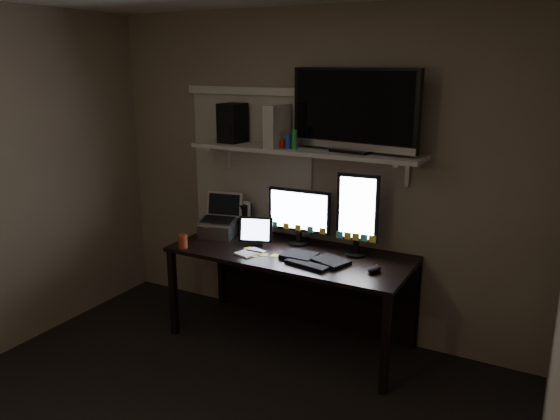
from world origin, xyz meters
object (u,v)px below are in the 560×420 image
Objects in this scene: cup at (183,241)px; speaker at (233,123)px; monitor_landscape at (299,217)px; mouse at (374,269)px; monitor_portrait at (357,215)px; desk at (297,269)px; tablet at (256,231)px; keyboard at (314,259)px; tv at (354,111)px; laptop at (218,217)px; game_console at (277,126)px.

cup is 1.01m from speaker.
monitor_landscape is 0.79m from mouse.
monitor_portrait is 5.30× the size of mouse.
monitor_portrait is 2.00× the size of speaker.
cup is at bearing -148.25° from monitor_landscape.
monitor_landscape is (-0.03, 0.07, 0.40)m from desk.
tablet is 2.52× the size of cup.
keyboard is (0.26, -0.28, -0.21)m from monitor_landscape.
tablet is at bearing -160.51° from desk.
tv is at bearing 24.64° from cup.
laptop is 1.08× the size of game_console.
cup is (-0.08, -0.35, -0.12)m from laptop.
tv is at bearing 14.61° from desk.
desk is 0.43m from tablet.
game_console reaches higher than cup.
desk is 3.56× the size of monitor_landscape.
mouse is at bearing -24.56° from monitor_landscape.
tablet is at bearing 34.61° from cup.
cup is 1.13m from game_console.
mouse is at bearing -52.94° from monitor_portrait.
monitor_portrait reaches higher than mouse.
monitor_landscape is 0.67m from laptop.
speaker is at bearing 76.05° from cup.
keyboard is 0.51× the size of tv.
keyboard is at bearing -29.42° from tablet.
laptop is at bearing -160.37° from game_console.
tv reaches higher than keyboard.
desk is at bearing -10.57° from game_console.
keyboard is at bearing -107.41° from tv.
tablet is at bearing -116.47° from game_console.
speaker is (-1.32, 0.31, 0.88)m from mouse.
monitor_landscape is at bearing 0.68° from laptop.
laptop is at bearing -169.36° from monitor_landscape.
mouse is at bearing -18.10° from laptop.
monitor_portrait is at bearing 144.12° from mouse.
monitor_landscape is at bearing 172.94° from monitor_portrait.
game_console reaches higher than laptop.
laptop is at bearing -177.68° from monitor_portrait.
keyboard is 0.45m from mouse.
mouse reaches higher than desk.
speaker is at bearing 179.61° from mouse.
monitor_portrait is 5.98× the size of cup.
monitor_landscape reaches higher than mouse.
tv is at bearing 8.51° from game_console.
laptop is 3.31× the size of cup.
cup is at bearing -135.12° from game_console.
monitor_landscape reaches higher than laptop.
speaker reaches higher than monitor_landscape.
mouse is (0.71, -0.29, -0.20)m from monitor_landscape.
cup is (-1.22, -0.48, -0.26)m from monitor_portrait.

